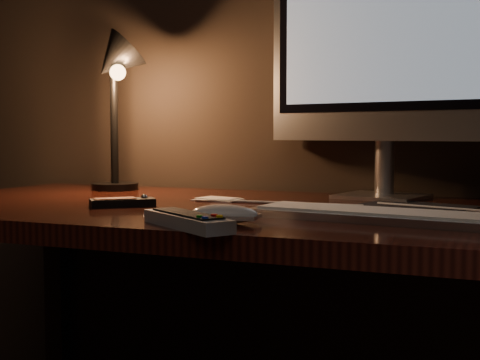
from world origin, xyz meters
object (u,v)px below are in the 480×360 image
at_px(desk, 264,261).
at_px(tv_remote, 187,220).
at_px(media_remote, 123,202).
at_px(mouse, 224,217).
at_px(desk_lamp, 115,83).
at_px(keyboard, 384,215).
at_px(monitor, 383,43).

distance_m(desk, tv_remote, 0.43).
height_order(media_remote, tv_remote, tv_remote).
xyz_separation_m(mouse, desk_lamp, (-0.52, 0.47, 0.27)).
xyz_separation_m(desk, media_remote, (-0.25, -0.17, 0.14)).
height_order(keyboard, desk_lamp, desk_lamp).
distance_m(monitor, desk_lamp, 0.69).
distance_m(desk, monitor, 0.58).
bearing_deg(monitor, tv_remote, -94.88).
xyz_separation_m(monitor, tv_remote, (-0.20, -0.61, -0.35)).
bearing_deg(desk_lamp, monitor, 31.20).
relative_size(desk, media_remote, 12.12).
bearing_deg(media_remote, monitor, -2.58).
bearing_deg(monitor, desk_lamp, -160.57).
xyz_separation_m(monitor, mouse, (-0.17, -0.54, -0.35)).
height_order(monitor, media_remote, monitor).
relative_size(monitor, media_remote, 4.63).
height_order(keyboard, media_remote, media_remote).
height_order(keyboard, tv_remote, tv_remote).
bearing_deg(mouse, media_remote, 143.61).
height_order(media_remote, desk_lamp, desk_lamp).
height_order(monitor, desk_lamp, monitor).
xyz_separation_m(desk, keyboard, (0.30, -0.19, 0.14)).
distance_m(monitor, tv_remote, 0.73).
bearing_deg(keyboard, monitor, 109.18).
xyz_separation_m(keyboard, media_remote, (-0.55, 0.02, 0.00)).
relative_size(desk, desk_lamp, 3.78).
bearing_deg(desk, mouse, -81.26).
height_order(mouse, desk_lamp, desk_lamp).
distance_m(keyboard, tv_remote, 0.35).
height_order(monitor, mouse, monitor).
bearing_deg(monitor, media_remote, -127.69).
bearing_deg(desk_lamp, desk, 8.74).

